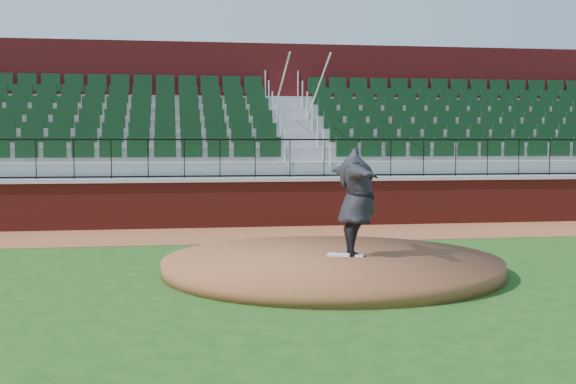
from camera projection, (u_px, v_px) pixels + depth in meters
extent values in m
plane|color=#1B4413|center=(302.00, 274.00, 12.63)|extent=(90.00, 90.00, 0.00)
cube|color=brown|center=(263.00, 234.00, 17.95)|extent=(34.00, 3.20, 0.01)
cube|color=maroon|center=(255.00, 204.00, 19.49)|extent=(34.00, 0.35, 1.20)
cube|color=#B7B7B7|center=(255.00, 180.00, 19.44)|extent=(34.00, 0.45, 0.10)
cube|color=maroon|center=(236.00, 126.00, 24.78)|extent=(34.00, 0.50, 5.50)
cylinder|color=brown|center=(332.00, 265.00, 12.82)|extent=(5.84, 5.84, 0.25)
cube|color=silver|center=(345.00, 255.00, 12.96)|extent=(0.65, 0.37, 0.04)
imported|color=black|center=(356.00, 202.00, 12.92)|extent=(0.71, 2.34, 1.89)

